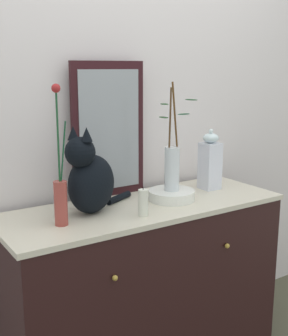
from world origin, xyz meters
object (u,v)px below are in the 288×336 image
Objects in this scene: mirror_leaning at (109,130)px; vase_slim_green at (60,193)px; cat_sitting at (90,178)px; bowl_porcelain at (172,195)px; vase_glass_clear at (172,164)px; jar_lidded_porcelain at (210,162)px; sideboard at (144,288)px; candle_pillar at (143,203)px.

vase_slim_green is (-0.38, -0.28, -0.20)m from mirror_leaning.
cat_sitting reaches higher than bowl_porcelain.
vase_glass_clear is 1.62× the size of jar_lidded_porcelain.
mirror_leaning is at bearing 105.00° from sideboard.
jar_lidded_porcelain is 2.47× the size of candle_pillar.
mirror_leaning reaches higher than sideboard.
bowl_porcelain is at bearing -47.24° from mirror_leaning.
bowl_porcelain is (0.16, -0.01, 0.46)m from sideboard.
mirror_leaning is 0.34m from cat_sitting.
jar_lidded_porcelain is (0.46, 0.05, 0.59)m from sideboard.
candle_pillar is at bearing -152.88° from vase_glass_clear.
cat_sitting reaches higher than jar_lidded_porcelain.
mirror_leaning is at bearing 44.25° from cat_sitting.
bowl_porcelain is at bearing -168.94° from jar_lidded_porcelain.
sideboard is 10.59× the size of candle_pillar.
cat_sitting is at bearing 23.47° from vase_slim_green.
jar_lidded_porcelain is 0.59m from candle_pillar.
jar_lidded_porcelain is at bearing 6.46° from vase_slim_green.
sideboard is 0.52m from candle_pillar.
cat_sitting is 3.23× the size of candle_pillar.
mirror_leaning is 1.58× the size of cat_sitting.
mirror_leaning reaches higher than vase_slim_green.
mirror_leaning is 5.11× the size of candle_pillar.
bowl_porcelain is (0.60, 0.04, -0.12)m from vase_slim_green.
cat_sitting is at bearing 138.04° from candle_pillar.
vase_slim_green reaches higher than jar_lidded_porcelain.
jar_lidded_porcelain is at bearing 6.24° from sideboard.
sideboard is 0.81m from mirror_leaning.
vase_glass_clear is 0.31m from candle_pillar.
candle_pillar is at bearing -152.74° from bowl_porcelain.
bowl_porcelain reaches higher than sideboard.
vase_glass_clear reaches higher than sideboard.
sideboard is at bearing 177.02° from bowl_porcelain.
vase_glass_clear is (0.00, -0.00, 0.16)m from bowl_porcelain.
vase_slim_green reaches higher than cat_sitting.
mirror_leaning is 0.52m from vase_slim_green.
jar_lidded_porcelain is (0.30, 0.06, -0.03)m from vase_glass_clear.
cat_sitting is 0.26m from candle_pillar.
vase_glass_clear is at bearing -47.27° from mirror_leaning.
mirror_leaning is (-0.06, 0.23, 0.78)m from sideboard.
mirror_leaning is 0.36m from vase_glass_clear.
mirror_leaning reaches higher than jar_lidded_porcelain.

